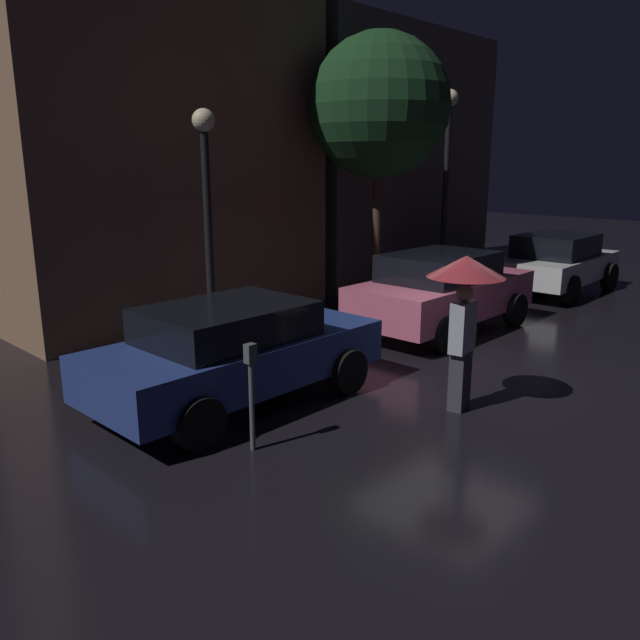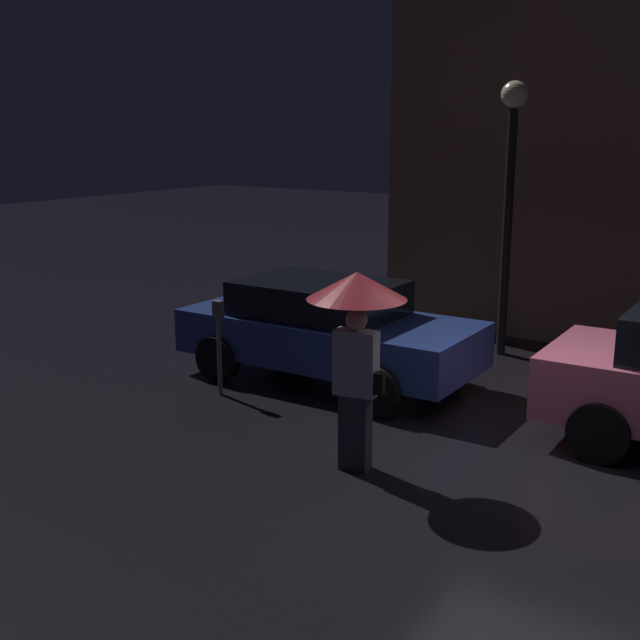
# 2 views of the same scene
# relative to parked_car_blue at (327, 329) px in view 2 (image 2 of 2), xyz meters

# --- Properties ---
(ground_plane) EXTENTS (60.00, 60.00, 0.00)m
(ground_plane) POSITION_rel_parked_car_blue_xyz_m (3.38, -1.32, -0.74)
(ground_plane) COLOR black
(building_facade_left) EXTENTS (6.74, 3.00, 8.56)m
(building_facade_left) POSITION_rel_parked_car_blue_xyz_m (2.28, 5.18, 3.54)
(building_facade_left) COLOR #8C664C
(building_facade_left) RESTS_ON ground
(parked_car_blue) EXTENTS (4.14, 1.98, 1.39)m
(parked_car_blue) POSITION_rel_parked_car_blue_xyz_m (0.00, 0.00, 0.00)
(parked_car_blue) COLOR navy
(parked_car_blue) RESTS_ON ground
(pedestrian_with_umbrella) EXTENTS (1.00, 1.00, 2.07)m
(pedestrian_with_umbrella) POSITION_rel_parked_car_blue_xyz_m (1.90, -2.36, 0.87)
(pedestrian_with_umbrella) COLOR #383842
(pedestrian_with_umbrella) RESTS_ON ground
(parking_meter) EXTENTS (0.12, 0.10, 1.27)m
(parking_meter) POSITION_rel_parked_car_blue_xyz_m (-0.82, -1.32, 0.05)
(parking_meter) COLOR #4C5154
(parking_meter) RESTS_ON ground
(street_lamp_near) EXTENTS (0.39, 0.39, 4.11)m
(street_lamp_near) POSITION_rel_parked_car_blue_xyz_m (1.53, 2.62, 2.06)
(street_lamp_near) COLOR black
(street_lamp_near) RESTS_ON ground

